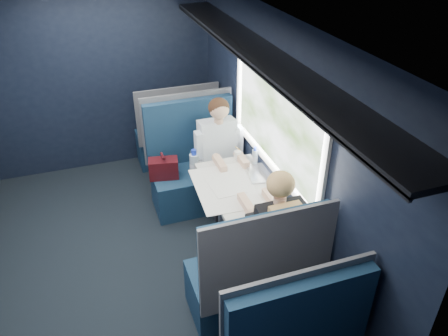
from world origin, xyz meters
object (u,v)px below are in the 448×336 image
object	(u,v)px
seat_bay_near	(194,170)
bottle_small	(255,157)
seat_bay_far	(253,278)
man	(221,151)
table	(237,191)
laptop	(268,166)
seat_row_front	(176,135)
cup	(238,155)
woman	(274,229)

from	to	relation	value
seat_bay_near	bottle_small	xyz separation A→B (m)	(0.49, -0.58, 0.41)
seat_bay_near	bottle_small	distance (m)	0.86
seat_bay_far	man	distance (m)	1.62
seat_bay_far	table	bearing A→B (deg)	78.22
seat_bay_far	laptop	bearing A→B (deg)	60.99
seat_bay_near	seat_bay_far	world-z (taller)	same
seat_bay_near	seat_bay_far	distance (m)	1.75
table	man	size ratio (longest dim) A/B	0.76
seat_bay_far	bottle_small	bearing A→B (deg)	67.60
man	bottle_small	world-z (taller)	man
seat_row_front	cup	xyz separation A→B (m)	(0.35, -1.36, 0.38)
man	laptop	bearing A→B (deg)	-64.23
laptop	table	bearing A→B (deg)	-164.59
table	seat_row_front	size ratio (longest dim) A/B	0.86
laptop	woman	bearing A→B (deg)	-109.78
table	man	world-z (taller)	man
table	seat_row_front	xyz separation A→B (m)	(-0.18, 1.80, -0.25)
laptop	man	bearing A→B (deg)	115.77
man	seat_bay_near	bearing A→B (deg)	146.82
woman	bottle_small	world-z (taller)	woman
man	bottle_small	bearing A→B (deg)	-60.66
seat_row_front	cup	world-z (taller)	seat_row_front
bottle_small	woman	bearing A→B (deg)	-102.99
seat_bay_near	bottle_small	world-z (taller)	seat_bay_near
seat_row_front	laptop	distance (m)	1.83
man	woman	distance (m)	1.41
laptop	bottle_small	size ratio (longest dim) A/B	2.02
woman	laptop	distance (m)	0.86
bottle_small	cup	world-z (taller)	bottle_small
bottle_small	laptop	bearing A→B (deg)	-72.61
bottle_small	cup	bearing A→B (deg)	130.42
seat_bay_far	bottle_small	distance (m)	1.33
seat_bay_near	cup	world-z (taller)	seat_bay_near
man	laptop	distance (m)	0.67
seat_bay_far	woman	bearing A→B (deg)	33.82
man	woman	bearing A→B (deg)	-90.00
laptop	cup	world-z (taller)	laptop
woman	laptop	size ratio (longest dim) A/B	3.28
man	cup	bearing A→B (deg)	-68.51
table	man	distance (m)	0.70
bottle_small	cup	size ratio (longest dim) A/B	2.16
table	seat_bay_far	bearing A→B (deg)	-101.78
woman	cup	bearing A→B (deg)	84.93
table	bottle_small	distance (m)	0.45
seat_bay_far	seat_row_front	xyz separation A→B (m)	(0.00, 2.67, -0.00)
table	cup	size ratio (longest dim) A/B	10.80
seat_bay_near	seat_row_front	distance (m)	0.93
man	cup	xyz separation A→B (m)	(0.10, -0.26, 0.07)
cup	man	bearing A→B (deg)	111.49
laptop	cup	size ratio (longest dim) A/B	4.36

